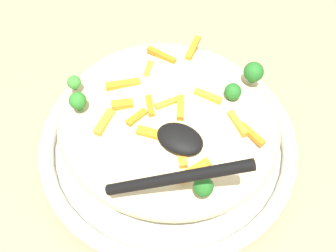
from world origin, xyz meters
TOP-DOWN VIEW (x-y plane):
  - ground_plane at (0.00, 0.00)m, footprint 2.40×2.40m
  - serving_bowl at (0.00, 0.00)m, footprint 0.35×0.35m
  - pasta_mound at (0.00, 0.00)m, footprint 0.29×0.27m
  - carrot_piece_0 at (0.11, 0.01)m, footprint 0.04×0.02m
  - carrot_piece_1 at (0.02, -0.00)m, footprint 0.02×0.03m
  - carrot_piece_2 at (-0.02, -0.04)m, footprint 0.02×0.03m
  - carrot_piece_3 at (0.04, 0.03)m, footprint 0.04×0.01m
  - carrot_piece_4 at (-0.05, -0.03)m, footprint 0.03×0.02m
  - carrot_piece_5 at (0.07, -0.06)m, footprint 0.03×0.04m
  - carrot_piece_6 at (0.01, -0.05)m, footprint 0.04×0.02m
  - carrot_piece_7 at (-0.05, -0.06)m, footprint 0.01×0.04m
  - carrot_piece_8 at (-0.00, 0.00)m, footprint 0.03×0.03m
  - carrot_piece_9 at (0.08, 0.02)m, footprint 0.03×0.03m
  - carrot_piece_10 at (-0.05, 0.04)m, footprint 0.02×0.03m
  - carrot_piece_11 at (-0.02, 0.10)m, footprint 0.01×0.04m
  - carrot_piece_12 at (-0.05, 0.07)m, footprint 0.04×0.01m
  - carrot_piece_13 at (0.05, -0.05)m, footprint 0.03×0.03m
  - carrot_piece_14 at (-0.07, 0.00)m, footprint 0.04×0.04m
  - carrot_piece_15 at (-0.02, -0.02)m, footprint 0.03×0.03m
  - broccoli_floret_0 at (-0.09, -0.06)m, footprint 0.02×0.02m
  - broccoli_floret_1 at (0.06, 0.05)m, footprint 0.02×0.02m
  - broccoli_floret_2 at (-0.12, -0.03)m, footprint 0.02×0.02m
  - broccoli_floret_3 at (0.09, -0.08)m, footprint 0.02×0.02m
  - broccoli_floret_4 at (0.07, 0.09)m, footprint 0.03×0.03m
  - serving_spoon at (0.05, -0.06)m, footprint 0.14×0.12m

SIDE VIEW (x-z plane):
  - ground_plane at x=0.00m, z-range 0.00..0.00m
  - serving_bowl at x=0.00m, z-range 0.00..0.05m
  - pasta_mound at x=0.00m, z-range 0.04..0.12m
  - carrot_piece_11 at x=-0.02m, z-range 0.11..0.11m
  - carrot_piece_0 at x=0.11m, z-range 0.11..0.11m
  - carrot_piece_5 at x=0.07m, z-range 0.11..0.12m
  - carrot_piece_13 at x=0.05m, z-range 0.11..0.12m
  - carrot_piece_12 at x=-0.05m, z-range 0.11..0.12m
  - carrot_piece_9 at x=0.08m, z-range 0.11..0.12m
  - carrot_piece_7 at x=-0.05m, z-range 0.11..0.12m
  - carrot_piece_10 at x=-0.05m, z-range 0.11..0.12m
  - carrot_piece_14 at x=-0.07m, z-range 0.11..0.12m
  - carrot_piece_2 at x=-0.02m, z-range 0.11..0.12m
  - carrot_piece_6 at x=0.01m, z-range 0.11..0.12m
  - carrot_piece_3 at x=0.04m, z-range 0.11..0.12m
  - carrot_piece_8 at x=0.00m, z-range 0.11..0.12m
  - carrot_piece_4 at x=-0.05m, z-range 0.11..0.12m
  - carrot_piece_15 at x=-0.02m, z-range 0.11..0.12m
  - carrot_piece_1 at x=0.02m, z-range 0.12..0.12m
  - broccoli_floret_2 at x=-0.12m, z-range 0.11..0.13m
  - broccoli_floret_1 at x=0.06m, z-range 0.11..0.13m
  - broccoli_floret_3 at x=0.09m, z-range 0.11..0.14m
  - broccoli_floret_0 at x=-0.09m, z-range 0.11..0.14m
  - broccoli_floret_4 at x=0.07m, z-range 0.11..0.14m
  - serving_spoon at x=0.05m, z-range 0.09..0.18m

